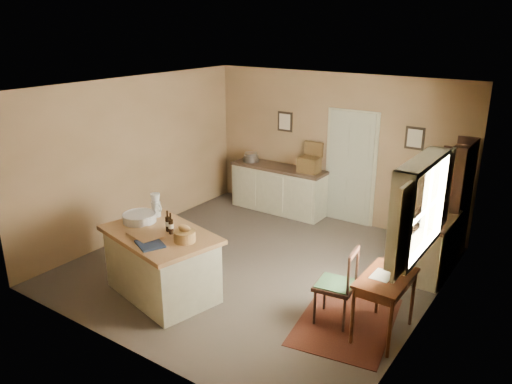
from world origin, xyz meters
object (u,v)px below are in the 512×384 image
(shelving_unit, at_px, (457,203))
(writing_desk, at_px, (386,284))
(right_cabinet, at_px, (430,246))
(work_island, at_px, (162,262))
(sideboard, at_px, (279,187))
(desk_chair, at_px, (335,286))

(shelving_unit, bearing_deg, writing_desk, -93.39)
(right_cabinet, bearing_deg, writing_desk, -89.99)
(work_island, relative_size, sideboard, 0.92)
(work_island, xyz_separation_m, sideboard, (-0.38, 3.58, -0.00))
(desk_chair, distance_m, shelving_unit, 2.75)
(sideboard, relative_size, right_cabinet, 1.86)
(sideboard, xyz_separation_m, writing_desk, (3.19, -2.77, 0.18))
(desk_chair, bearing_deg, right_cabinet, 64.22)
(writing_desk, distance_m, right_cabinet, 1.81)
(sideboard, height_order, right_cabinet, sideboard)
(work_island, xyz_separation_m, desk_chair, (2.22, 0.73, 0.01))
(desk_chair, bearing_deg, shelving_unit, 65.91)
(work_island, relative_size, desk_chair, 1.79)
(writing_desk, bearing_deg, shelving_unit, 86.61)
(work_island, distance_m, sideboard, 3.59)
(work_island, xyz_separation_m, writing_desk, (2.82, 0.80, 0.18))
(desk_chair, xyz_separation_m, shelving_unit, (0.75, 2.60, 0.45))
(desk_chair, height_order, shelving_unit, shelving_unit)
(writing_desk, distance_m, desk_chair, 0.63)
(writing_desk, height_order, right_cabinet, right_cabinet)
(sideboard, relative_size, shelving_unit, 1.02)
(desk_chair, bearing_deg, writing_desk, -0.96)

